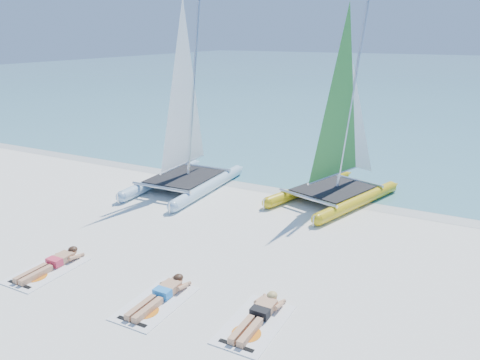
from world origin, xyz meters
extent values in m
plane|color=silver|center=(0.00, 0.00, 0.00)|extent=(140.00, 140.00, 0.00)
cube|color=#67A7AC|center=(0.00, 63.00, 0.01)|extent=(140.00, 115.00, 0.01)
cube|color=#BBBCB3|center=(0.00, 5.50, 0.00)|extent=(140.00, 1.40, 0.01)
cylinder|color=silver|center=(-4.58, 3.93, 0.20)|extent=(0.54, 4.52, 0.40)
cone|color=silver|center=(-4.65, 6.41, 0.20)|extent=(0.40, 0.59, 0.38)
cylinder|color=silver|center=(-2.57, 3.99, 0.20)|extent=(0.54, 4.52, 0.40)
cone|color=silver|center=(-2.64, 6.47, 0.20)|extent=(0.40, 0.59, 0.38)
cube|color=black|center=(-3.57, 3.96, 0.43)|extent=(2.01, 2.54, 0.03)
cylinder|color=silver|center=(-3.60, 4.76, 3.53)|extent=(0.13, 1.19, 6.21)
cylinder|color=yellow|center=(0.60, 5.50, 0.19)|extent=(1.67, 4.25, 0.38)
cone|color=yellow|center=(1.32, 7.78, 0.19)|extent=(0.51, 0.64, 0.36)
cylinder|color=yellow|center=(2.45, 4.91, 0.19)|extent=(1.67, 4.25, 0.38)
cone|color=yellow|center=(3.17, 7.19, 0.19)|extent=(0.51, 0.64, 0.36)
cube|color=black|center=(1.53, 5.21, 0.41)|extent=(2.50, 2.84, 0.03)
cylinder|color=silver|center=(1.76, 5.94, 3.39)|extent=(0.43, 1.11, 5.98)
cube|color=white|center=(-2.94, -2.69, 0.01)|extent=(1.00, 1.85, 0.02)
cube|color=#DEAE74|center=(-2.94, -2.26, 0.12)|extent=(0.36, 0.55, 0.17)
cube|color=#E13550|center=(-2.94, -2.46, 0.12)|extent=(0.37, 0.22, 0.17)
cube|color=#DEAE74|center=(-2.94, -3.06, 0.09)|extent=(0.31, 0.85, 0.13)
sphere|color=#DEAE74|center=(-2.94, -1.89, 0.16)|extent=(0.21, 0.21, 0.21)
ellipsoid|color=#341F13|center=(-2.94, -1.88, 0.20)|extent=(0.22, 0.24, 0.15)
cube|color=white|center=(0.19, -2.61, 0.01)|extent=(1.00, 1.85, 0.02)
cube|color=#DEAE74|center=(0.19, -2.18, 0.12)|extent=(0.36, 0.55, 0.17)
cube|color=#2988DF|center=(0.19, -2.38, 0.12)|extent=(0.37, 0.22, 0.17)
cube|color=#DEAE74|center=(0.19, -2.98, 0.09)|extent=(0.31, 0.85, 0.13)
sphere|color=#DEAE74|center=(0.19, -1.81, 0.16)|extent=(0.21, 0.21, 0.21)
ellipsoid|color=#341F13|center=(0.19, -1.80, 0.20)|extent=(0.22, 0.24, 0.15)
cube|color=white|center=(2.32, -2.31, 0.01)|extent=(1.00, 1.85, 0.02)
cube|color=#DEAE74|center=(2.32, -1.88, 0.12)|extent=(0.36, 0.55, 0.17)
cube|color=black|center=(2.32, -2.08, 0.12)|extent=(0.37, 0.22, 0.17)
cube|color=#DEAE74|center=(2.32, -2.68, 0.09)|extent=(0.31, 0.85, 0.13)
sphere|color=#DEAE74|center=(2.32, -1.51, 0.16)|extent=(0.21, 0.21, 0.21)
ellipsoid|color=tan|center=(2.32, -1.50, 0.20)|extent=(0.22, 0.24, 0.15)
camera|label=1|loc=(5.69, -9.27, 5.36)|focal=35.00mm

